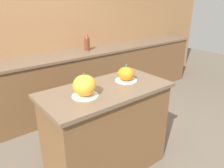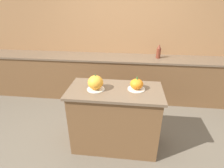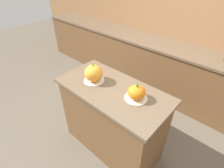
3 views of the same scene
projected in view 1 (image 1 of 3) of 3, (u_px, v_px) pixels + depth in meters
name	position (u px, v px, depth m)	size (l,w,h in m)	color
ground_plane	(107.00, 167.00, 2.36)	(12.00, 12.00, 0.00)	#665B4C
wall_back	(34.00, 31.00, 3.20)	(8.00, 0.06, 2.50)	#9E7047
kitchen_island	(107.00, 131.00, 2.19)	(1.23, 0.62, 0.93)	brown
back_counter	(48.00, 88.00, 3.25)	(6.00, 0.60, 0.92)	brown
pumpkin_cake_left	(85.00, 86.00, 1.82)	(0.23, 0.23, 0.22)	silver
pumpkin_cake_right	(126.00, 74.00, 2.18)	(0.22, 0.22, 0.19)	silver
bottle_tall	(87.00, 42.00, 3.46)	(0.09, 0.09, 0.28)	maroon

